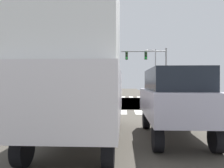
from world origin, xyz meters
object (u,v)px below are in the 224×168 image
Objects in this scene: sedan_queued_3 at (104,85)px; suv_leading_2 at (90,85)px; sedan_crossing_2 at (97,86)px; suv_inner_4 at (69,85)px; street_lamp at (154,67)px; suv_trailing_3 at (174,97)px; box_truck_outer_1 at (83,61)px; traffic_signal_mast at (148,61)px; suv_farside_1 at (92,84)px; sedan_nearside_1 at (80,86)px.

sedan_queued_3 is 0.93× the size of suv_leading_2.
sedan_crossing_2 is 11.99m from suv_inner_4.
street_lamp is 28.78m from suv_trailing_3.
box_truck_outer_1 reaches higher than suv_leading_2.
suv_inner_4 is at bearing 157.80° from traffic_signal_mast.
box_truck_outer_1 is (4.00, -38.07, 1.45)m from sedan_crossing_2.
suv_farside_1 is 52.27m from box_truck_outer_1.
suv_farside_1 is at bearing -77.66° from sedan_crossing_2.
suv_farside_1 is at bearing -82.72° from suv_leading_2.
suv_farside_1 is 1.00× the size of suv_trailing_3.
suv_farside_1 and suv_trailing_3 have the same top height.
sedan_queued_3 is (3.00, 16.78, 0.00)m from sedan_nearside_1.
traffic_signal_mast reaches higher than suv_farside_1.
sedan_nearside_1 is 36.08m from box_truck_outer_1.
sedan_queued_3 is 0.93× the size of suv_inner_4.
sedan_queued_3 is at bearing -90.00° from sedan_crossing_2.
box_truck_outer_1 reaches higher than sedan_queued_3.
sedan_nearside_1 and sedan_crossing_2 have the same top height.
box_truck_outer_1 is at bearing -101.85° from street_lamp.
suv_trailing_3 is (-3.09, -28.47, -2.93)m from street_lamp.
traffic_signal_mast is at bearing 142.34° from suv_leading_2.
sedan_crossing_2 is at bearing 90.00° from sedan_queued_3.
street_lamp reaches higher than sedan_queued_3.
suv_farside_1 is 25.31m from suv_inner_4.
suv_leading_2 and suv_trailing_3 have the same top height.
suv_farside_1 is 52.17m from suv_trailing_3.
street_lamp is 26.40m from suv_farside_1.
sedan_crossing_2 is at bearing -137.91° from sedan_nearside_1.
street_lamp is 1.66× the size of sedan_nearside_1.
suv_trailing_3 reaches higher than sedan_queued_3.
suv_trailing_3 is at bearing 97.73° from sedan_queued_3.
suv_farside_1 is at bearing 6.82° from sedan_queued_3.
sedan_nearside_1 is at bearing 130.15° from traffic_signal_mast.
traffic_signal_mast is 1.45× the size of sedan_nearside_1.
traffic_signal_mast is at bearing 157.80° from suv_inner_4.
street_lamp reaches higher than suv_trailing_3.
street_lamp is at bearing 154.27° from sedan_nearside_1.
sedan_crossing_2 is 0.93× the size of suv_inner_4.
traffic_signal_mast is at bearing 130.15° from sedan_nearside_1.
street_lamp is at bearing 119.94° from suv_farside_1.
sedan_crossing_2 is 0.60× the size of box_truck_outer_1.
street_lamp is 10.54m from suv_leading_2.
box_truck_outer_1 is (7.00, -51.78, 1.17)m from suv_farside_1.
suv_leading_2 is at bearing 98.04° from box_truck_outer_1.
suv_inner_4 is (-11.44, 4.67, -3.19)m from traffic_signal_mast.
suv_inner_4 is at bearing 31.58° from suv_leading_2.
suv_farside_1 and suv_leading_2 have the same top height.
sedan_queued_3 is (0.00, 14.07, 0.00)m from sedan_crossing_2.
suv_inner_4 is (-3.00, -11.60, 0.28)m from sedan_crossing_2.
sedan_nearside_1 is 0.93× the size of suv_trailing_3.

